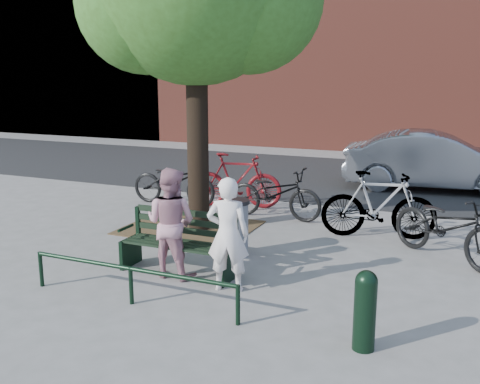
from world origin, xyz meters
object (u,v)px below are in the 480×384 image
at_px(person_left, 228,235).
at_px(person_right, 171,223).
at_px(litter_bin, 235,228).
at_px(bicycle_c, 275,193).
at_px(park_bench, 180,241).
at_px(bollard, 365,308).
at_px(parked_car, 435,161).

height_order(person_left, person_right, person_right).
height_order(litter_bin, bicycle_c, bicycle_c).
xyz_separation_m(park_bench, bollard, (2.97, -1.27, 0.00)).
bearing_deg(bollard, person_right, 160.35).
distance_m(park_bench, bicycle_c, 3.47).
bearing_deg(parked_car, litter_bin, 152.27).
height_order(person_left, bollard, person_left).
height_order(bicycle_c, parked_car, parked_car).
relative_size(person_right, litter_bin, 1.71).
bearing_deg(park_bench, parked_car, 68.30).
bearing_deg(litter_bin, bollard, -41.91).
height_order(park_bench, litter_bin, park_bench).
height_order(park_bench, parked_car, parked_car).
bearing_deg(park_bench, bollard, -23.08).
relative_size(person_left, bollard, 1.77).
xyz_separation_m(person_left, bicycle_c, (-0.70, 3.82, -0.26)).
relative_size(person_left, bicycle_c, 0.78).
bearing_deg(person_left, park_bench, -34.93).
relative_size(bollard, bicycle_c, 0.44).
relative_size(person_right, parked_car, 0.35).
distance_m(litter_bin, parked_car, 7.23).
height_order(person_left, parked_car, person_left).
height_order(park_bench, person_left, person_left).
xyz_separation_m(litter_bin, bicycle_c, (-0.21, 2.48, 0.05)).
xyz_separation_m(person_left, bollard, (2.02, -0.91, -0.31)).
relative_size(park_bench, bicycle_c, 0.86).
bearing_deg(bicycle_c, park_bench, 178.65).
bearing_deg(bicycle_c, litter_bin, -172.26).
relative_size(bicycle_c, parked_car, 0.44).
distance_m(park_bench, bollard, 3.23).
xyz_separation_m(bollard, litter_bin, (-2.51, 2.25, -0.00)).
bearing_deg(litter_bin, bicycle_c, 94.89).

